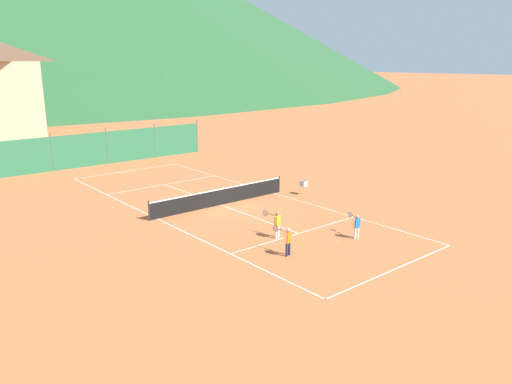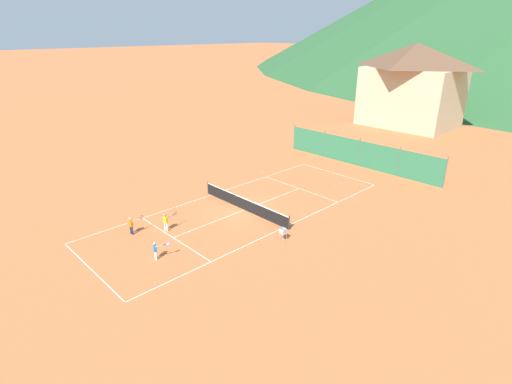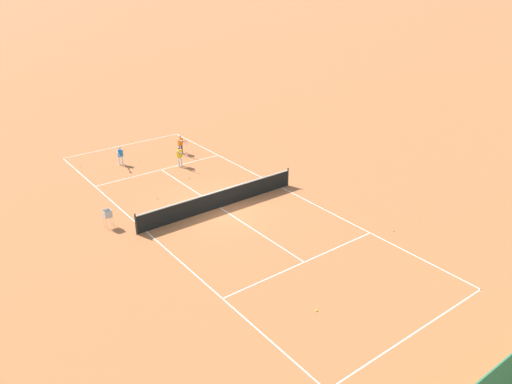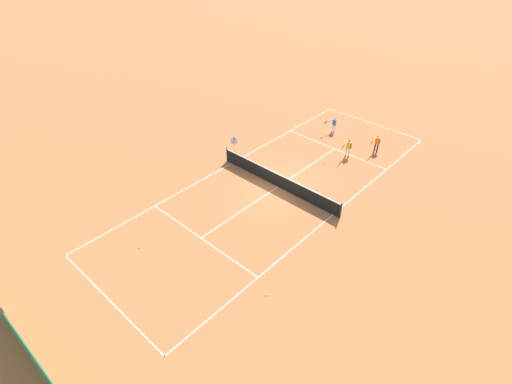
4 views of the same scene
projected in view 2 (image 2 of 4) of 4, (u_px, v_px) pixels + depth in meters
name	position (u px, v px, depth m)	size (l,w,h in m)	color
ground_plane	(245.00, 210.00, 30.55)	(600.00, 600.00, 0.00)	#BC6638
court_line_markings	(245.00, 210.00, 30.55)	(8.25, 23.85, 0.01)	white
tennis_net	(244.00, 204.00, 30.36)	(9.18, 0.08, 1.06)	#2D2D2D
windscreen_fence_far	(359.00, 153.00, 39.98)	(17.28, 0.08, 2.90)	#2D754C
player_near_baseline	(156.00, 249.00, 23.73)	(0.57, 0.94, 1.17)	white
player_far_service	(166.00, 221.00, 27.14)	(0.42, 1.09, 1.28)	white
player_far_baseline	(132.00, 224.00, 26.67)	(0.42, 1.07, 1.25)	#23284C
tennis_ball_by_net_right	(262.00, 173.00, 38.39)	(0.07, 0.07, 0.07)	#CCE033
tennis_ball_service_box	(195.00, 224.00, 28.30)	(0.07, 0.07, 0.07)	#CCE033
tennis_ball_by_net_left	(334.00, 186.00, 35.12)	(0.07, 0.07, 0.07)	#CCE033
tennis_ball_far_corner	(150.00, 251.00, 24.85)	(0.07, 0.07, 0.07)	#CCE033
tennis_ball_near_corner	(155.00, 282.00, 21.73)	(0.07, 0.07, 0.07)	#CCE033
tennis_ball_alley_right	(234.00, 230.00, 27.34)	(0.07, 0.07, 0.07)	#CCE033
ball_hopper	(283.00, 232.00, 25.84)	(0.36, 0.36, 0.89)	#B7B7BC
alpine_chalet	(412.00, 84.00, 55.33)	(13.00, 10.00, 11.20)	#C6B28E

